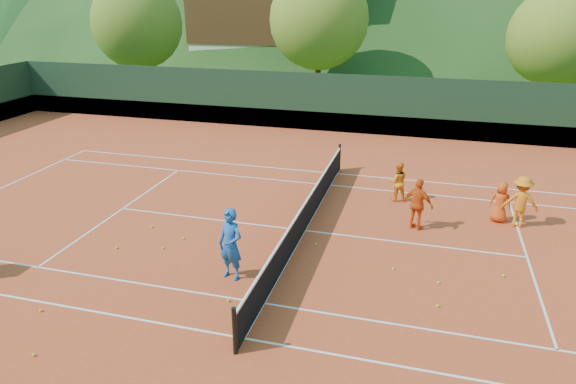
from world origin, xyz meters
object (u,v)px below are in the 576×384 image
(coach, at_px, (231,244))
(student_b, at_px, (418,204))
(student_c, at_px, (501,202))
(chalet_left, at_px, (275,6))
(student_a, at_px, (398,182))
(tennis_net, at_px, (305,216))
(chalet_mid, at_px, (471,15))
(student_d, at_px, (521,202))

(coach, distance_m, student_b, 6.18)
(coach, relative_size, student_c, 1.44)
(chalet_left, bearing_deg, student_a, -64.86)
(student_c, xyz_separation_m, tennis_net, (-5.84, -2.33, -0.17))
(chalet_left, distance_m, chalet_mid, 16.51)
(chalet_mid, bearing_deg, student_b, -94.67)
(tennis_net, relative_size, chalet_mid, 0.95)
(student_d, height_order, tennis_net, student_d)
(coach, distance_m, tennis_net, 3.44)
(student_a, bearing_deg, student_c, 148.30)
(student_a, relative_size, student_b, 0.85)
(student_b, bearing_deg, chalet_mid, -71.61)
(student_c, bearing_deg, chalet_left, -48.33)
(coach, relative_size, tennis_net, 0.16)
(student_a, height_order, student_b, student_b)
(chalet_left, xyz_separation_m, chalet_mid, (16.00, 4.00, -0.66))
(chalet_left, relative_size, chalet_mid, 1.09)
(tennis_net, relative_size, chalet_left, 0.87)
(student_a, distance_m, student_c, 3.42)
(student_a, relative_size, student_d, 0.85)
(chalet_left, bearing_deg, student_b, -65.30)
(student_a, xyz_separation_m, student_b, (0.77, -2.20, 0.12))
(student_a, relative_size, chalet_left, 0.10)
(tennis_net, bearing_deg, student_b, 17.77)
(student_d, height_order, chalet_left, chalet_left)
(tennis_net, bearing_deg, student_c, 21.80)
(coach, height_order, student_c, coach)
(student_b, relative_size, chalet_left, 0.12)
(student_a, xyz_separation_m, tennis_net, (-2.55, -3.26, -0.20))
(student_c, bearing_deg, student_b, 38.62)
(student_b, height_order, student_c, student_b)
(student_b, xyz_separation_m, chalet_mid, (2.69, 32.94, 4.15))
(student_b, height_order, chalet_mid, chalet_mid)
(student_b, bearing_deg, chalet_left, -42.25)
(coach, bearing_deg, chalet_mid, 95.86)
(student_b, xyz_separation_m, student_d, (3.07, 1.07, -0.00))
(student_d, distance_m, tennis_net, 6.74)
(coach, xyz_separation_m, student_d, (7.54, 5.33, -0.14))
(student_c, xyz_separation_m, chalet_mid, (0.16, 31.67, 4.30))
(student_b, bearing_deg, student_d, -137.70)
(student_a, relative_size, chalet_mid, 0.11)
(student_d, xyz_separation_m, chalet_mid, (-0.38, 31.87, 4.15))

